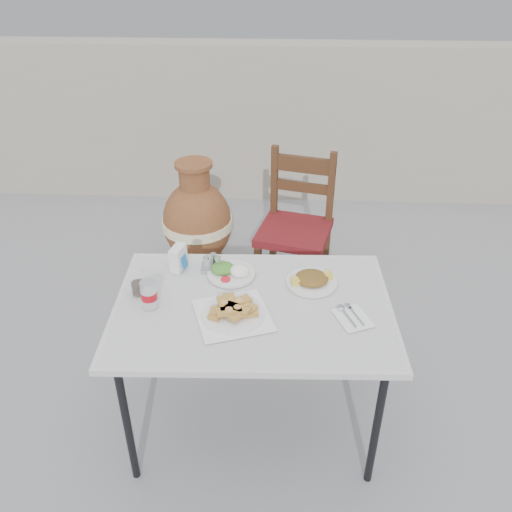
{
  "coord_description": "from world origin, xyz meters",
  "views": [
    {
      "loc": [
        -0.02,
        -1.63,
        2.01
      ],
      "look_at": [
        -0.1,
        0.13,
        0.88
      ],
      "focal_mm": 38.0,
      "sensor_mm": 36.0,
      "label": 1
    }
  ],
  "objects_px": {
    "cafe_table": "(253,314)",
    "pide_plate": "(233,310)",
    "cola_glass": "(138,286)",
    "salad_chopped_plate": "(312,280)",
    "condiment_caddy": "(213,264)",
    "terracotta_urn": "(197,223)",
    "chair": "(296,227)",
    "salad_rice_plate": "(231,271)",
    "napkin_holder": "(178,258)",
    "soda_can": "(149,294)"
  },
  "relations": [
    {
      "from": "salad_rice_plate",
      "to": "soda_can",
      "type": "relative_size",
      "value": 1.8
    },
    {
      "from": "soda_can",
      "to": "cola_glass",
      "type": "relative_size",
      "value": 1.29
    },
    {
      "from": "soda_can",
      "to": "napkin_holder",
      "type": "height_order",
      "value": "soda_can"
    },
    {
      "from": "cafe_table",
      "to": "chair",
      "type": "bearing_deg",
      "value": 79.27
    },
    {
      "from": "salad_chopped_plate",
      "to": "cola_glass",
      "type": "xyz_separation_m",
      "value": [
        -0.71,
        -0.11,
        0.02
      ]
    },
    {
      "from": "salad_rice_plate",
      "to": "pide_plate",
      "type": "bearing_deg",
      "value": -83.25
    },
    {
      "from": "cafe_table",
      "to": "napkin_holder",
      "type": "relative_size",
      "value": 10.29
    },
    {
      "from": "soda_can",
      "to": "terracotta_urn",
      "type": "distance_m",
      "value": 1.31
    },
    {
      "from": "chair",
      "to": "pide_plate",
      "type": "bearing_deg",
      "value": -89.55
    },
    {
      "from": "terracotta_urn",
      "to": "salad_chopped_plate",
      "type": "bearing_deg",
      "value": -58.51
    },
    {
      "from": "cola_glass",
      "to": "salad_chopped_plate",
      "type": "bearing_deg",
      "value": 8.45
    },
    {
      "from": "salad_rice_plate",
      "to": "condiment_caddy",
      "type": "bearing_deg",
      "value": 152.01
    },
    {
      "from": "pide_plate",
      "to": "terracotta_urn",
      "type": "distance_m",
      "value": 1.39
    },
    {
      "from": "cafe_table",
      "to": "salad_chopped_plate",
      "type": "relative_size",
      "value": 5.25
    },
    {
      "from": "cafe_table",
      "to": "chair",
      "type": "relative_size",
      "value": 1.28
    },
    {
      "from": "cafe_table",
      "to": "condiment_caddy",
      "type": "bearing_deg",
      "value": 127.43
    },
    {
      "from": "salad_rice_plate",
      "to": "cola_glass",
      "type": "height_order",
      "value": "cola_glass"
    },
    {
      "from": "pide_plate",
      "to": "chair",
      "type": "bearing_deg",
      "value": 76.31
    },
    {
      "from": "cafe_table",
      "to": "salad_rice_plate",
      "type": "distance_m",
      "value": 0.24
    },
    {
      "from": "pide_plate",
      "to": "soda_can",
      "type": "bearing_deg",
      "value": 172.45
    },
    {
      "from": "pide_plate",
      "to": "salad_rice_plate",
      "type": "relative_size",
      "value": 1.69
    },
    {
      "from": "pide_plate",
      "to": "salad_chopped_plate",
      "type": "distance_m",
      "value": 0.39
    },
    {
      "from": "cafe_table",
      "to": "cola_glass",
      "type": "bearing_deg",
      "value": 173.81
    },
    {
      "from": "soda_can",
      "to": "cola_glass",
      "type": "xyz_separation_m",
      "value": [
        -0.06,
        0.08,
        -0.02
      ]
    },
    {
      "from": "salad_rice_plate",
      "to": "chair",
      "type": "distance_m",
      "value": 0.91
    },
    {
      "from": "salad_rice_plate",
      "to": "cola_glass",
      "type": "distance_m",
      "value": 0.4
    },
    {
      "from": "salad_rice_plate",
      "to": "salad_chopped_plate",
      "type": "distance_m",
      "value": 0.35
    },
    {
      "from": "condiment_caddy",
      "to": "napkin_holder",
      "type": "bearing_deg",
      "value": -177.31
    },
    {
      "from": "salad_chopped_plate",
      "to": "chair",
      "type": "height_order",
      "value": "chair"
    },
    {
      "from": "pide_plate",
      "to": "napkin_holder",
      "type": "relative_size",
      "value": 3.17
    },
    {
      "from": "salad_rice_plate",
      "to": "chair",
      "type": "bearing_deg",
      "value": 69.94
    },
    {
      "from": "cafe_table",
      "to": "chair",
      "type": "xyz_separation_m",
      "value": [
        0.19,
        1.03,
        -0.17
      ]
    },
    {
      "from": "cafe_table",
      "to": "pide_plate",
      "type": "height_order",
      "value": "pide_plate"
    },
    {
      "from": "condiment_caddy",
      "to": "terracotta_urn",
      "type": "distance_m",
      "value": 1.06
    },
    {
      "from": "napkin_holder",
      "to": "salad_chopped_plate",
      "type": "bearing_deg",
      "value": 7.03
    },
    {
      "from": "salad_rice_plate",
      "to": "terracotta_urn",
      "type": "xyz_separation_m",
      "value": [
        -0.31,
        1.02,
        -0.34
      ]
    },
    {
      "from": "cola_glass",
      "to": "condiment_caddy",
      "type": "xyz_separation_m",
      "value": [
        0.28,
        0.2,
        -0.01
      ]
    },
    {
      "from": "cola_glass",
      "to": "pide_plate",
      "type": "bearing_deg",
      "value": -17.51
    },
    {
      "from": "pide_plate",
      "to": "chair",
      "type": "height_order",
      "value": "chair"
    },
    {
      "from": "cafe_table",
      "to": "pide_plate",
      "type": "bearing_deg",
      "value": -134.78
    },
    {
      "from": "cola_glass",
      "to": "salad_rice_plate",
      "type": "bearing_deg",
      "value": 22.6
    },
    {
      "from": "cafe_table",
      "to": "salad_chopped_plate",
      "type": "distance_m",
      "value": 0.29
    },
    {
      "from": "salad_chopped_plate",
      "to": "condiment_caddy",
      "type": "bearing_deg",
      "value": 168.19
    },
    {
      "from": "cola_glass",
      "to": "napkin_holder",
      "type": "relative_size",
      "value": 0.81
    },
    {
      "from": "salad_chopped_plate",
      "to": "terracotta_urn",
      "type": "height_order",
      "value": "terracotta_urn"
    },
    {
      "from": "napkin_holder",
      "to": "soda_can",
      "type": "bearing_deg",
      "value": -89.51
    },
    {
      "from": "cafe_table",
      "to": "salad_chopped_plate",
      "type": "bearing_deg",
      "value": 33.13
    },
    {
      "from": "cafe_table",
      "to": "terracotta_urn",
      "type": "bearing_deg",
      "value": 108.68
    },
    {
      "from": "salad_chopped_plate",
      "to": "napkin_holder",
      "type": "relative_size",
      "value": 1.96
    },
    {
      "from": "salad_chopped_plate",
      "to": "terracotta_urn",
      "type": "distance_m",
      "value": 1.3
    }
  ]
}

